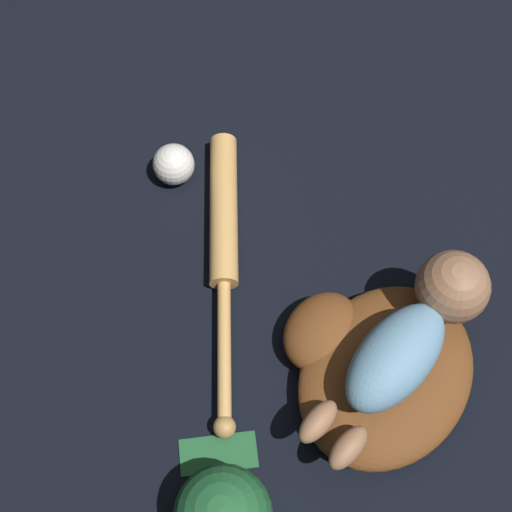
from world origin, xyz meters
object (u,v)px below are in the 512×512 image
object	(u,v)px
baseball	(174,164)
baseball_glove	(375,367)
baby_figure	(416,332)
baseball_bat	(224,237)

from	to	relation	value
baseball	baseball_glove	bearing A→B (deg)	-123.51
baseball_glove	baseball	bearing A→B (deg)	56.49
baseball_glove	baseball	size ratio (longest dim) A/B	5.13
baseball_glove	baseball	distance (m)	0.53
baseball_glove	baby_figure	xyz separation A→B (m)	(0.04, -0.04, 0.09)
baseball_glove	baseball_bat	bearing A→B (deg)	60.51
baby_figure	baseball	size ratio (longest dim) A/B	4.82
baseball_glove	baseball	world-z (taller)	same
baby_figure	baseball_bat	bearing A→B (deg)	68.84
baseball_bat	baby_figure	bearing A→B (deg)	-111.16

